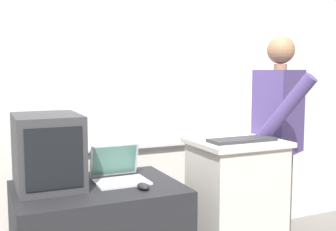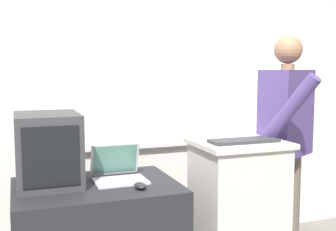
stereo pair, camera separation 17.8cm
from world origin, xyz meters
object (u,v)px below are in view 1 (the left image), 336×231
Objects in this scene: person_presenter at (279,134)px; laptop at (118,170)px; computer_mouse_by_laptop at (143,186)px; wireless_keyboard at (242,140)px; coffee_mug at (196,131)px; crt_monitor at (48,151)px; lectern_podium at (235,213)px.

person_presenter reaches higher than laptop.
wireless_keyboard is at bearing 5.31° from computer_mouse_by_laptop.
laptop is at bearing -174.55° from coffee_mug.
computer_mouse_by_laptop is at bearing -148.39° from coffee_mug.
wireless_keyboard is 1.14m from crt_monitor.
crt_monitor is (-1.12, 0.20, -0.01)m from wireless_keyboard.
laptop is at bearing 154.15° from person_presenter.
person_presenter is 5.48× the size of laptop.
laptop is 2.94× the size of computer_mouse_by_laptop.
person_presenter reaches higher than lectern_podium.
person_presenter is 3.73× the size of crt_monitor.
coffee_mug reaches higher than computer_mouse_by_laptop.
lectern_podium is 1.22m from crt_monitor.
coffee_mug is (0.54, 0.05, 0.19)m from laptop.
lectern_podium is 0.59× the size of person_presenter.
person_presenter is 0.53m from wireless_keyboard.
crt_monitor is at bearing 173.04° from lectern_podium.
coffee_mug is (-0.20, 0.23, 0.03)m from wireless_keyboard.
coffee_mug is at bearing 139.29° from lectern_podium.
lectern_podium is 7.49× the size of coffee_mug.
laptop is 2.32× the size of coffee_mug.
person_presenter is at bearing 26.40° from wireless_keyboard.
wireless_keyboard is (-0.47, -0.23, 0.03)m from person_presenter.
person_presenter reaches higher than wireless_keyboard.
person_presenter is 1.19m from computer_mouse_by_laptop.
person_presenter is 12.74× the size of coffee_mug.
wireless_keyboard is at bearing -9.93° from crt_monitor.
laptop is at bearing 105.56° from computer_mouse_by_laptop.
person_presenter is 1.21m from laptop.
crt_monitor is (-0.39, 0.02, 0.14)m from laptop.
lectern_podium is 0.58m from coffee_mug.
coffee_mug is (-0.20, 0.17, 0.51)m from lectern_podium.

